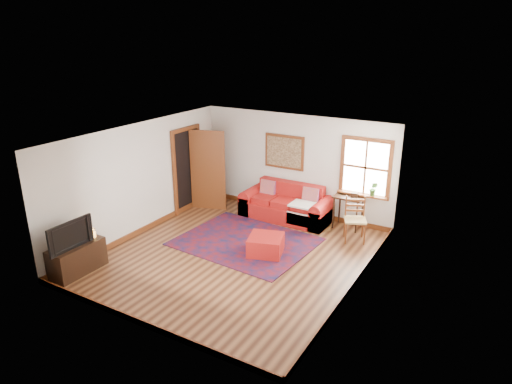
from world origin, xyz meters
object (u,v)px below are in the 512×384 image
Objects in this scene: side_table at (349,201)px; media_cabinet at (77,258)px; ladder_back_chair at (355,217)px; red_leather_sofa at (287,207)px; red_ottoman at (266,245)px.

side_table is 0.75× the size of media_cabinet.
ladder_back_chair reaches higher than media_cabinet.
media_cabinet is at bearing -129.04° from side_table.
red_leather_sofa is 2.24× the size of ladder_back_chair.
ladder_back_chair reaches higher than red_ottoman.
side_table is at bearing 47.47° from red_ottoman.
red_leather_sofa reaches higher than media_cabinet.
ladder_back_chair is (1.83, -0.35, 0.25)m from red_leather_sofa.
side_table is 5.93m from media_cabinet.
red_ottoman is 0.70× the size of ladder_back_chair.
side_table is (1.48, 0.21, 0.37)m from red_leather_sofa.
side_table is at bearing 7.91° from red_leather_sofa.
side_table is (0.99, 2.14, 0.46)m from red_ottoman.
media_cabinet is (-2.73, -2.46, 0.09)m from red_ottoman.
side_table is at bearing 122.15° from ladder_back_chair.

